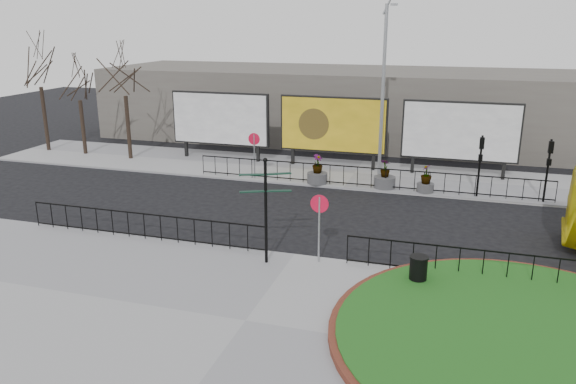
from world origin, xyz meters
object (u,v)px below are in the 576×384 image
at_px(fingerpost_sign, 266,201).
at_px(planter_c, 426,181).
at_px(lamp_post, 383,91).
at_px(planter_b, 385,179).
at_px(planter_a, 317,173).
at_px(litter_bin, 418,271).
at_px(billboard_mid, 333,125).

bearing_deg(fingerpost_sign, planter_c, 45.46).
height_order(lamp_post, planter_b, lamp_post).
bearing_deg(planter_a, fingerpost_sign, -85.87).
relative_size(fingerpost_sign, planter_c, 2.68).
relative_size(litter_bin, planter_c, 0.71).
distance_m(litter_bin, planter_c, 10.70).
bearing_deg(litter_bin, planter_a, 119.30).
relative_size(litter_bin, planter_a, 0.65).
bearing_deg(planter_a, planter_b, 2.88).
xyz_separation_m(billboard_mid, planter_c, (5.55, -3.57, -1.92)).
relative_size(lamp_post, planter_c, 6.53).
bearing_deg(planter_c, lamp_post, 147.82).
height_order(billboard_mid, litter_bin, billboard_mid).
xyz_separation_m(fingerpost_sign, litter_bin, (5.25, -0.29, -1.78)).
xyz_separation_m(litter_bin, planter_a, (-6.00, 10.69, 0.02)).
xyz_separation_m(billboard_mid, litter_bin, (6.00, -14.26, -1.97)).
bearing_deg(planter_b, planter_c, -4.90).
bearing_deg(planter_b, planter_a, -177.12).
bearing_deg(planter_a, lamp_post, 28.02).
relative_size(fingerpost_sign, litter_bin, 3.79).
bearing_deg(lamp_post, planter_b, -70.91).
bearing_deg(planter_b, billboard_mid, 135.87).
bearing_deg(billboard_mid, planter_a, -90.00).
height_order(billboard_mid, lamp_post, lamp_post).
bearing_deg(planter_b, fingerpost_sign, -104.57).
distance_m(litter_bin, planter_b, 11.15).
relative_size(billboard_mid, lamp_post, 0.67).
xyz_separation_m(fingerpost_sign, planter_c, (4.80, 10.40, -1.73)).
bearing_deg(billboard_mid, planter_c, -32.76).
height_order(lamp_post, fingerpost_sign, lamp_post).
height_order(fingerpost_sign, litter_bin, fingerpost_sign).
bearing_deg(lamp_post, fingerpost_sign, -100.65).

